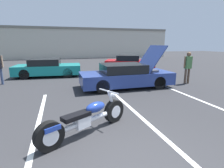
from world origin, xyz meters
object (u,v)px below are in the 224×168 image
(motorcycle, at_px, (86,119))
(show_car_hood_open, at_px, (126,76))
(spectator_by_show_car, at_px, (188,65))
(parked_car_mid_row, at_px, (48,68))
(parked_car_right_row, at_px, (130,63))

(motorcycle, distance_m, show_car_hood_open, 4.90)
(spectator_by_show_car, bearing_deg, show_car_hood_open, 176.47)
(parked_car_mid_row, height_order, parked_car_right_row, parked_car_right_row)
(motorcycle, height_order, show_car_hood_open, show_car_hood_open)
(motorcycle, bearing_deg, spectator_by_show_car, 3.86)
(show_car_hood_open, height_order, spectator_by_show_car, show_car_hood_open)
(show_car_hood_open, relative_size, parked_car_mid_row, 1.05)
(show_car_hood_open, bearing_deg, motorcycle, -121.95)
(parked_car_right_row, relative_size, spectator_by_show_car, 2.59)
(show_car_hood_open, distance_m, parked_car_mid_row, 5.88)
(motorcycle, xyz_separation_m, spectator_by_show_car, (6.14, 3.90, 0.63))
(parked_car_mid_row, bearing_deg, spectator_by_show_car, -26.17)
(show_car_hood_open, distance_m, spectator_by_show_car, 3.52)
(motorcycle, distance_m, spectator_by_show_car, 7.30)
(motorcycle, distance_m, parked_car_mid_row, 8.58)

